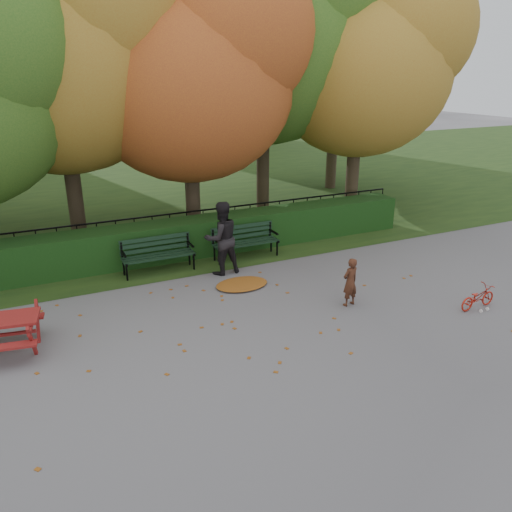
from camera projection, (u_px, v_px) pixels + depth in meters
name	position (u px, v px, depth m)	size (l,w,h in m)	color
ground	(270.00, 323.00, 10.09)	(90.00, 90.00, 0.00)	slate
grass_strip	(127.00, 186.00, 21.94)	(90.00, 90.00, 0.00)	#1A3112
building_right	(192.00, 52.00, 34.91)	(9.00, 6.00, 12.00)	#BEAE98
hedge	(196.00, 237.00, 13.72)	(13.00, 0.90, 1.00)	black
iron_fence	(187.00, 228.00, 14.39)	(14.00, 0.04, 1.02)	black
tree_b	(71.00, 45.00, 12.93)	(6.72, 6.40, 8.79)	#31261A
tree_c	(201.00, 69.00, 13.78)	(6.30, 6.00, 8.00)	#31261A
tree_d	(278.00, 30.00, 15.67)	(7.14, 6.80, 9.58)	#31261A
tree_e	(373.00, 61.00, 15.81)	(6.09, 5.80, 8.16)	#31261A
tree_g	(347.00, 55.00, 19.82)	(6.30, 6.00, 8.55)	#31261A
bench_left	(157.00, 252.00, 12.52)	(1.80, 0.57, 0.88)	black
bench_right	(245.00, 239.00, 13.48)	(1.80, 0.57, 0.88)	black
leaf_pile	(242.00, 284.00, 11.82)	(1.27, 0.88, 0.09)	#68330D
leaf_scatter	(263.00, 317.00, 10.34)	(9.00, 5.70, 0.01)	#68330D
child	(350.00, 282.00, 10.68)	(0.39, 0.26, 1.08)	#432315
adult	(222.00, 238.00, 12.27)	(0.90, 0.70, 1.84)	black
bicycle	(478.00, 297.00, 10.63)	(0.34, 0.97, 0.51)	#AB1D0F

